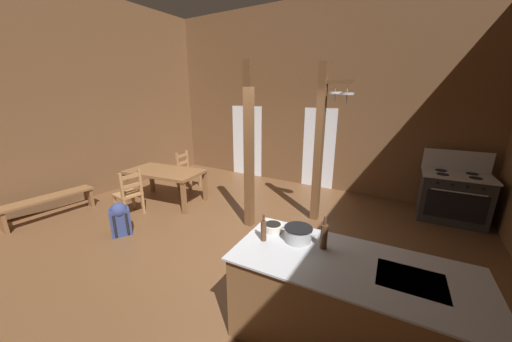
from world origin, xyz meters
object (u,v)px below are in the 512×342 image
(bottle_short_on_counter, at_px, (264,230))
(stove_range, at_px, (453,196))
(kitchen_island, at_px, (346,305))
(bench_along_left_wall, at_px, (49,203))
(mixing_bowl_on_counter, at_px, (273,227))
(dining_table, at_px, (165,174))
(bottle_tall_on_counter, at_px, (324,236))
(ladderback_chair_near_window, at_px, (129,194))
(backpack, at_px, (120,218))
(ladderback_chair_by_post, at_px, (187,171))
(stockpot_on_counter, at_px, (298,234))

(bottle_short_on_counter, bearing_deg, stove_range, 62.99)
(kitchen_island, distance_m, bench_along_left_wall, 5.71)
(kitchen_island, height_order, bottle_short_on_counter, bottle_short_on_counter)
(mixing_bowl_on_counter, bearing_deg, kitchen_island, -11.07)
(dining_table, relative_size, bottle_tall_on_counter, 5.37)
(mixing_bowl_on_counter, bearing_deg, ladderback_chair_near_window, 170.30)
(backpack, height_order, bottle_tall_on_counter, bottle_tall_on_counter)
(kitchen_island, height_order, ladderback_chair_near_window, ladderback_chair_near_window)
(dining_table, xyz_separation_m, ladderback_chair_by_post, (-0.28, 0.95, -0.20))
(ladderback_chair_near_window, bearing_deg, stove_range, 28.92)
(stove_range, xyz_separation_m, bench_along_left_wall, (-6.84, -3.99, -0.17))
(ladderback_chair_by_post, height_order, stockpot_on_counter, stockpot_on_counter)
(bench_along_left_wall, height_order, bottle_short_on_counter, bottle_short_on_counter)
(ladderback_chair_near_window, xyz_separation_m, mixing_bowl_on_counter, (3.57, -0.61, 0.51))
(kitchen_island, xyz_separation_m, stove_range, (1.13, 3.87, 0.02))
(ladderback_chair_by_post, xyz_separation_m, mixing_bowl_on_counter, (3.77, -2.43, 0.51))
(backpack, relative_size, bottle_tall_on_counter, 1.77)
(stove_range, xyz_separation_m, ladderback_chair_near_window, (-5.58, -3.08, -0.03))
(stockpot_on_counter, relative_size, bottle_tall_on_counter, 1.07)
(stove_range, height_order, bottle_tall_on_counter, stove_range)
(stove_range, relative_size, ladderback_chair_near_window, 1.39)
(ladderback_chair_by_post, bearing_deg, stockpot_on_counter, -31.26)
(kitchen_island, relative_size, ladderback_chair_by_post, 2.33)
(dining_table, xyz_separation_m, bottle_tall_on_counter, (4.08, -1.53, 0.41))
(dining_table, bearing_deg, bottle_tall_on_counter, -20.61)
(kitchen_island, relative_size, bottle_short_on_counter, 7.64)
(dining_table, xyz_separation_m, bench_along_left_wall, (-1.33, -1.77, -0.34))
(stove_range, bearing_deg, bottle_tall_on_counter, -110.78)
(bench_along_left_wall, bearing_deg, stockpot_on_counter, 2.65)
(stockpot_on_counter, bearing_deg, bottle_short_on_counter, -150.38)
(bench_along_left_wall, distance_m, stockpot_on_counter, 5.20)
(ladderback_chair_by_post, height_order, bench_along_left_wall, ladderback_chair_by_post)
(bench_along_left_wall, bearing_deg, dining_table, 52.97)
(stove_range, bearing_deg, bottle_short_on_counter, -117.01)
(dining_table, height_order, mixing_bowl_on_counter, mixing_bowl_on_counter)
(dining_table, relative_size, ladderback_chair_near_window, 1.91)
(bench_along_left_wall, relative_size, stockpot_on_counter, 4.40)
(stockpot_on_counter, bearing_deg, kitchen_island, -11.71)
(bench_along_left_wall, distance_m, bottle_tall_on_counter, 5.47)
(ladderback_chair_by_post, bearing_deg, stove_range, 12.38)
(ladderback_chair_by_post, height_order, backpack, ladderback_chair_by_post)
(kitchen_island, relative_size, stockpot_on_counter, 6.14)
(bench_along_left_wall, height_order, backpack, backpack)
(ladderback_chair_near_window, xyz_separation_m, bottle_tall_on_counter, (4.16, -0.67, 0.60))
(dining_table, xyz_separation_m, bottle_short_on_counter, (3.50, -1.71, 0.39))
(bench_along_left_wall, bearing_deg, backpack, 9.54)
(ladderback_chair_near_window, bearing_deg, ladderback_chair_by_post, 96.20)
(bench_along_left_wall, xyz_separation_m, stockpot_on_counter, (5.15, 0.24, 0.69))
(bottle_tall_on_counter, bearing_deg, bench_along_left_wall, -177.51)
(bottle_short_on_counter, bearing_deg, bottle_tall_on_counter, 16.80)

